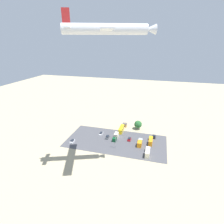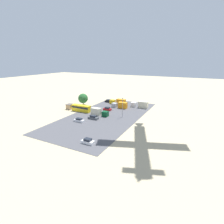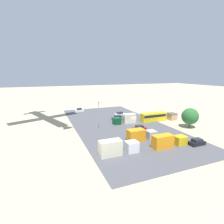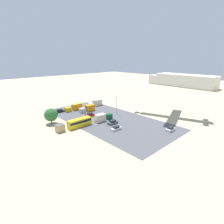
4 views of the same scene
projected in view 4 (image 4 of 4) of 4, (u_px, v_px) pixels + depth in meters
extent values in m
plane|color=tan|center=(96.00, 122.00, 75.21)|extent=(400.00, 400.00, 0.00)
cube|color=#4C4C51|center=(107.00, 119.00, 79.18)|extent=(63.49, 30.50, 0.08)
cube|color=tan|center=(60.00, 128.00, 65.39)|extent=(3.00, 2.86, 2.56)
cube|color=#59514C|center=(60.00, 125.00, 64.99)|extent=(3.24, 3.10, 0.12)
cube|color=gold|center=(80.00, 123.00, 69.85)|extent=(2.49, 10.01, 3.25)
cube|color=black|center=(79.00, 121.00, 69.68)|extent=(2.53, 9.61, 0.91)
cube|color=#4C5156|center=(113.00, 123.00, 72.88)|extent=(1.95, 4.59, 0.95)
cube|color=#1E232D|center=(113.00, 121.00, 72.64)|extent=(1.63, 2.57, 0.70)
cube|color=silver|center=(116.00, 129.00, 66.77)|extent=(1.72, 4.55, 0.90)
cube|color=#1E232D|center=(116.00, 127.00, 66.54)|extent=(1.45, 2.55, 0.66)
cube|color=maroon|center=(90.00, 115.00, 82.49)|extent=(1.92, 4.10, 0.96)
cube|color=#1E232D|center=(90.00, 114.00, 82.24)|extent=(1.62, 2.30, 0.70)
cube|color=silver|center=(170.00, 130.00, 66.02)|extent=(1.89, 4.07, 0.94)
cube|color=#1E232D|center=(170.00, 128.00, 65.77)|extent=(1.59, 2.28, 0.69)
cube|color=black|center=(60.00, 111.00, 88.25)|extent=(2.00, 4.18, 0.95)
cube|color=#1E232D|center=(59.00, 110.00, 88.00)|extent=(1.68, 2.34, 0.70)
cube|color=silver|center=(90.00, 105.00, 97.30)|extent=(2.38, 2.81, 2.45)
cube|color=beige|center=(98.00, 102.00, 100.59)|extent=(2.38, 4.99, 3.51)
cube|color=#0C4723|center=(109.00, 117.00, 78.46)|extent=(2.34, 2.59, 2.33)
cube|color=beige|center=(100.00, 118.00, 75.13)|extent=(2.34, 4.61, 3.33)
cube|color=#ADB2B7|center=(82.00, 110.00, 87.69)|extent=(2.60, 2.55, 2.23)
cube|color=orange|center=(90.00, 108.00, 90.68)|extent=(2.60, 4.54, 3.18)
cube|color=gold|center=(68.00, 110.00, 89.21)|extent=(2.34, 2.88, 2.24)
cube|color=orange|center=(77.00, 107.00, 92.60)|extent=(2.34, 5.12, 3.20)
cylinder|color=brown|center=(52.00, 122.00, 73.36)|extent=(0.36, 0.36, 1.78)
sphere|color=#28602D|center=(51.00, 115.00, 72.48)|extent=(5.49, 5.49, 5.49)
cylinder|color=gray|center=(117.00, 106.00, 84.11)|extent=(0.20, 0.20, 8.53)
cube|color=#4C4C51|center=(117.00, 97.00, 82.79)|extent=(0.90, 0.28, 0.20)
cube|color=silver|center=(175.00, 80.00, 175.99)|extent=(49.55, 21.61, 8.93)
cube|color=silver|center=(186.00, 81.00, 165.91)|extent=(54.22, 18.18, 11.27)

